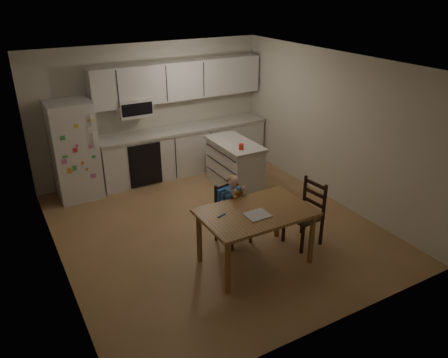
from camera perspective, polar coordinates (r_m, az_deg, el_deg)
room at (r=6.69m, az=-3.38°, el=4.85°), size 4.52×5.01×2.51m
refrigerator at (r=7.90m, az=-18.99°, el=3.56°), size 0.72×0.70×1.70m
kitchen_run at (r=8.52m, az=-5.57°, el=6.51°), size 3.37×0.62×2.15m
kitchen_island at (r=7.91m, az=1.39°, el=1.83°), size 0.63×1.20×0.89m
red_cup at (r=7.39m, az=2.26°, el=4.24°), size 0.08×0.08×0.10m
dining_table at (r=5.72m, az=4.19°, el=-5.11°), size 1.45×0.93×0.78m
napkin at (r=5.57m, az=4.37°, el=-4.70°), size 0.30×0.26×0.01m
toddler_spoon at (r=5.53m, az=-0.42°, el=-4.82°), size 0.12×0.06×0.02m
chair_booster at (r=6.19m, az=1.01°, el=-2.99°), size 0.46×0.46×1.05m
chair_side at (r=6.34m, az=11.02°, el=-3.79°), size 0.46×0.46×0.95m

